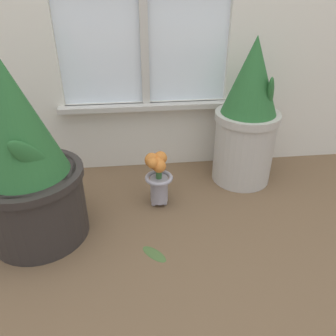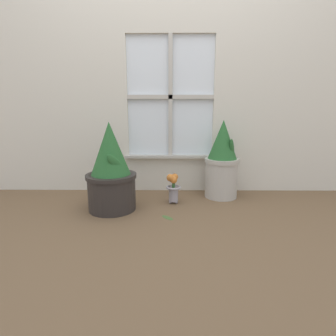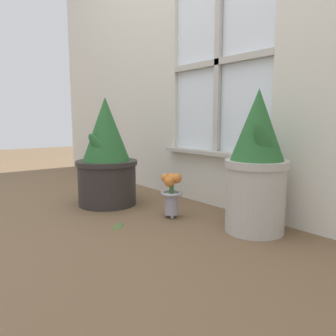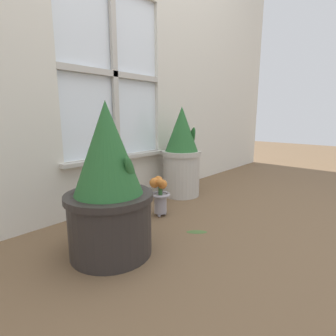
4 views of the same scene
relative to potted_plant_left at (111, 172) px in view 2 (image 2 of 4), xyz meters
The scene contains 6 objects.
ground_plane 0.55m from the potted_plant_left, 17.05° to the right, with size 10.00×10.00×0.00m, color brown.
wall_with_window 1.19m from the potted_plant_left, 49.60° to the left, with size 4.40×0.10×2.50m.
potted_plant_left is the anchor object (origin of this frame).
potted_plant_right 0.94m from the potted_plant_left, 19.27° to the left, with size 0.29×0.29×0.67m.
flower_vase 0.51m from the potted_plant_left, 16.97° to the left, with size 0.12×0.12×0.24m.
fallen_leaf 0.54m from the potted_plant_left, 21.17° to the right, with size 0.11×0.11×0.01m.
Camera 2 is at (0.00, -1.76, 0.74)m, focal length 28.00 mm.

